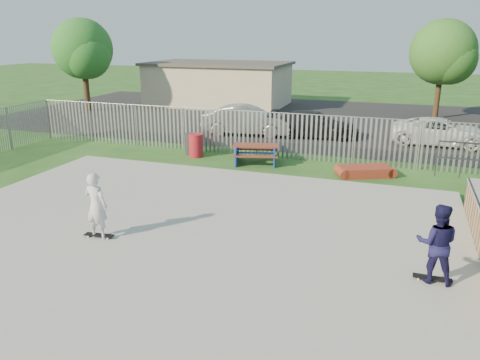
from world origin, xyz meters
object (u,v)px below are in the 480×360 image
(trash_bin_red, at_px, (196,145))
(car_white, at_px, (441,132))
(skater_white, at_px, (96,206))
(car_silver, at_px, (247,120))
(picnic_table, at_px, (256,154))
(tree_mid, at_px, (443,52))
(tree_left, at_px, (83,49))
(funbox, at_px, (365,171))
(car_dark, at_px, (314,124))
(trash_bin_grey, at_px, (191,144))
(skater_navy, at_px, (437,243))

(trash_bin_red, xyz_separation_m, car_white, (10.44, 6.01, 0.16))
(car_white, xyz_separation_m, skater_white, (-9.15, -15.07, 0.36))
(trash_bin_red, relative_size, car_silver, 0.22)
(picnic_table, bearing_deg, trash_bin_red, 162.21)
(tree_mid, bearing_deg, tree_left, -168.69)
(trash_bin_red, bearing_deg, car_silver, 82.29)
(car_silver, distance_m, car_white, 9.78)
(funbox, height_order, tree_mid, tree_mid)
(trash_bin_red, xyz_separation_m, car_dark, (4.21, 5.76, 0.18))
(trash_bin_grey, relative_size, skater_white, 0.54)
(trash_bin_grey, distance_m, tree_left, 15.59)
(car_silver, bearing_deg, tree_left, 63.88)
(funbox, distance_m, trash_bin_red, 7.42)
(trash_bin_red, distance_m, tree_left, 16.11)
(funbox, bearing_deg, skater_white, -150.54)
(car_silver, relative_size, skater_white, 2.70)
(funbox, relative_size, car_silver, 0.44)
(car_silver, bearing_deg, skater_navy, -156.06)
(trash_bin_red, bearing_deg, skater_navy, -42.18)
(funbox, bearing_deg, trash_bin_grey, 148.44)
(funbox, bearing_deg, tree_left, 128.85)
(funbox, distance_m, skater_navy, 8.37)
(car_dark, bearing_deg, tree_left, 71.31)
(car_silver, xyz_separation_m, car_dark, (3.51, 0.61, -0.11))
(picnic_table, distance_m, trash_bin_grey, 3.28)
(tree_mid, bearing_deg, picnic_table, -118.73)
(car_dark, bearing_deg, trash_bin_grey, 132.74)
(tree_left, xyz_separation_m, skater_white, (13.89, -18.38, -3.21))
(car_white, xyz_separation_m, skater_navy, (-0.94, -14.61, 0.36))
(tree_left, bearing_deg, car_dark, -11.96)
(funbox, xyz_separation_m, car_silver, (-6.70, 5.69, 0.62))
(picnic_table, height_order, car_silver, car_silver)
(tree_left, bearing_deg, trash_bin_red, -36.48)
(skater_white, bearing_deg, tree_mid, -108.73)
(skater_white, bearing_deg, skater_navy, -173.58)
(car_dark, relative_size, skater_white, 2.63)
(trash_bin_grey, xyz_separation_m, skater_navy, (9.90, -8.97, 0.56))
(car_dark, distance_m, car_white, 6.23)
(tree_left, distance_m, tree_mid, 23.63)
(funbox, distance_m, car_white, 7.24)
(picnic_table, xyz_separation_m, car_silver, (-2.13, 5.30, 0.40))
(car_silver, height_order, skater_white, skater_white)
(funbox, xyz_separation_m, car_white, (3.04, 6.56, 0.49))
(skater_white, bearing_deg, car_white, -118.03)
(trash_bin_grey, height_order, tree_mid, tree_mid)
(trash_bin_red, relative_size, car_dark, 0.22)
(trash_bin_red, height_order, car_dark, car_dark)
(tree_left, bearing_deg, picnic_table, -31.56)
(trash_bin_red, bearing_deg, trash_bin_grey, 138.03)
(car_silver, relative_size, car_dark, 1.03)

